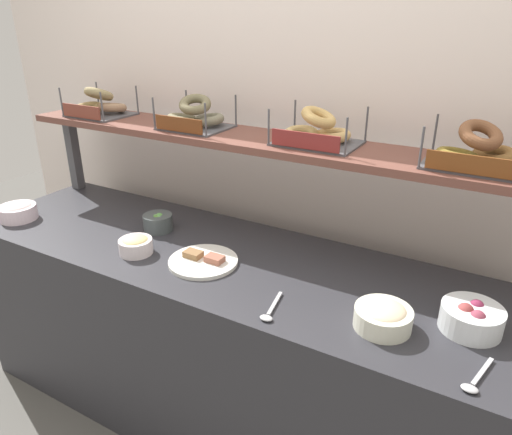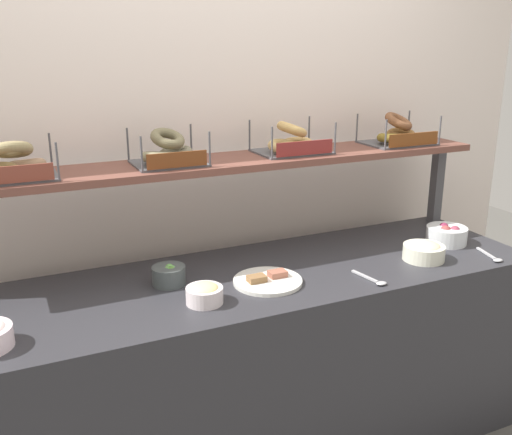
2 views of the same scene
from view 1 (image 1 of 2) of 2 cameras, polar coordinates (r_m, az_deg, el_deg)
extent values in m
plane|color=#595651|center=(2.44, -3.79, -22.41)|extent=(8.00, 8.00, 0.00)
cube|color=white|center=(2.24, 3.24, 9.29)|extent=(3.57, 0.06, 2.40)
cube|color=#2D2D33|center=(2.15, -4.10, -14.53)|extent=(2.37, 0.70, 0.85)
cube|color=#4C4C51|center=(2.77, -21.21, 7.29)|extent=(0.05, 0.05, 0.40)
cube|color=brown|center=(1.98, -0.43, 9.39)|extent=(2.33, 0.32, 0.03)
cylinder|color=white|center=(1.97, -14.33, -3.40)|extent=(0.14, 0.14, 0.06)
ellipsoid|color=#F9E594|center=(1.96, -14.41, -2.73)|extent=(0.11, 0.11, 0.04)
cylinder|color=white|center=(1.62, 24.60, -11.06)|extent=(0.19, 0.19, 0.08)
sphere|color=#993E3D|center=(1.59, 23.98, -10.32)|extent=(0.05, 0.05, 0.05)
sphere|color=#A5254B|center=(1.58, 25.25, -10.93)|extent=(0.04, 0.04, 0.04)
sphere|color=#872848|center=(1.63, 25.12, -9.76)|extent=(0.05, 0.05, 0.05)
sphere|color=#943B4E|center=(1.57, 25.22, -10.96)|extent=(0.05, 0.05, 0.05)
cylinder|color=white|center=(2.49, -26.85, 0.55)|extent=(0.17, 0.17, 0.07)
ellipsoid|color=white|center=(2.48, -26.97, 1.15)|extent=(0.13, 0.13, 0.05)
cylinder|color=silver|center=(1.54, 15.09, -11.69)|extent=(0.18, 0.18, 0.07)
ellipsoid|color=beige|center=(1.53, 15.20, -10.84)|extent=(0.14, 0.14, 0.05)
cylinder|color=#464D4E|center=(2.16, -11.78, -0.59)|extent=(0.13, 0.13, 0.07)
sphere|color=#598D38|center=(2.13, -11.94, -0.13)|extent=(0.03, 0.03, 0.03)
sphere|color=#67A851|center=(2.15, -11.59, 0.08)|extent=(0.04, 0.04, 0.04)
sphere|color=green|center=(2.14, -12.14, -0.10)|extent=(0.03, 0.03, 0.03)
sphere|color=#6D9956|center=(2.15, -12.04, 0.03)|extent=(0.03, 0.03, 0.03)
sphere|color=#64A654|center=(2.13, -11.69, -0.09)|extent=(0.03, 0.03, 0.03)
cylinder|color=white|center=(1.86, -6.40, -5.30)|extent=(0.27, 0.27, 0.01)
cube|color=olive|center=(1.88, -7.61, -4.42)|extent=(0.07, 0.05, 0.02)
cube|color=#A15F4A|center=(1.83, -5.04, -5.01)|extent=(0.07, 0.05, 0.02)
cube|color=#B7B7BC|center=(1.48, 25.71, -16.45)|extent=(0.05, 0.14, 0.01)
ellipsoid|color=#B7B7BC|center=(1.41, 24.42, -18.33)|extent=(0.04, 0.03, 0.01)
cube|color=#B7B7BC|center=(1.60, 2.28, -10.35)|extent=(0.04, 0.14, 0.01)
ellipsoid|color=#B7B7BC|center=(1.53, 1.24, -12.06)|extent=(0.04, 0.03, 0.01)
cube|color=#4C4C51|center=(2.52, -18.19, 11.73)|extent=(0.29, 0.24, 0.01)
cylinder|color=#4C4C51|center=(2.54, -22.48, 12.75)|extent=(0.01, 0.01, 0.14)
cylinder|color=#4C4C51|center=(2.33, -18.12, 12.52)|extent=(0.01, 0.01, 0.14)
cylinder|color=#4C4C51|center=(2.68, -18.61, 13.79)|extent=(0.01, 0.01, 0.14)
cylinder|color=#4C4C51|center=(2.49, -14.19, 13.60)|extent=(0.01, 0.01, 0.14)
cube|color=brown|center=(2.43, -20.38, 11.93)|extent=(0.24, 0.01, 0.06)
torus|color=#A0834F|center=(2.53, -19.57, 12.34)|extent=(0.16, 0.16, 0.06)
torus|color=#967355|center=(2.50, -17.00, 12.63)|extent=(0.17, 0.17, 0.06)
torus|color=#938358|center=(2.50, -18.49, 13.99)|extent=(0.15, 0.15, 0.09)
cube|color=#4C4C51|center=(2.14, -7.24, 10.76)|extent=(0.28, 0.24, 0.01)
cylinder|color=#4C4C51|center=(2.12, -12.25, 12.16)|extent=(0.01, 0.01, 0.14)
cylinder|color=#4C4C51|center=(1.95, -6.12, 11.59)|extent=(0.01, 0.01, 0.14)
cylinder|color=#4C4C51|center=(2.30, -8.38, 13.27)|extent=(0.01, 0.01, 0.14)
cylinder|color=#4C4C51|center=(2.14, -2.46, 12.75)|extent=(0.01, 0.01, 0.14)
cube|color=brown|center=(2.04, -9.34, 11.05)|extent=(0.24, 0.01, 0.06)
torus|color=#7A7353|center=(2.14, -8.87, 11.63)|extent=(0.20, 0.20, 0.06)
torus|color=#746F58|center=(2.13, -5.77, 11.69)|extent=(0.18, 0.18, 0.06)
torus|color=#6E6548|center=(2.12, -7.39, 13.42)|extent=(0.19, 0.19, 0.09)
cube|color=#4C4C51|center=(1.87, 7.42, 8.93)|extent=(0.32, 0.24, 0.01)
cylinder|color=#4C4C51|center=(1.82, 1.54, 10.83)|extent=(0.01, 0.01, 0.14)
cylinder|color=#4C4C51|center=(1.70, 10.85, 9.50)|extent=(0.01, 0.01, 0.14)
cylinder|color=#4C4C51|center=(2.02, 4.72, 12.04)|extent=(0.01, 0.01, 0.14)
cylinder|color=#4C4C51|center=(1.91, 13.23, 10.86)|extent=(0.01, 0.01, 0.14)
cube|color=maroon|center=(1.76, 5.94, 9.24)|extent=(0.27, 0.01, 0.06)
torus|color=tan|center=(1.86, 5.51, 9.96)|extent=(0.18, 0.18, 0.06)
torus|color=tan|center=(1.88, 9.26, 9.78)|extent=(0.16, 0.16, 0.05)
torus|color=tan|center=(1.85, 7.59, 11.92)|extent=(0.15, 0.14, 0.09)
cube|color=#4C4C51|center=(1.73, 24.95, 5.69)|extent=(0.32, 0.24, 0.01)
cylinder|color=#4C4C51|center=(1.62, 19.37, 7.92)|extent=(0.01, 0.01, 0.14)
cylinder|color=#4C4C51|center=(1.84, 20.86, 9.48)|extent=(0.01, 0.01, 0.14)
cube|color=brown|center=(1.61, 24.67, 5.83)|extent=(0.28, 0.01, 0.06)
torus|color=olive|center=(1.70, 23.13, 6.86)|extent=(0.20, 0.20, 0.06)
torus|color=brown|center=(1.75, 26.84, 6.71)|extent=(0.19, 0.20, 0.06)
torus|color=brown|center=(1.71, 25.55, 9.02)|extent=(0.20, 0.20, 0.10)
camera|label=2|loc=(1.98, -78.20, 5.51)|focal=40.45mm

